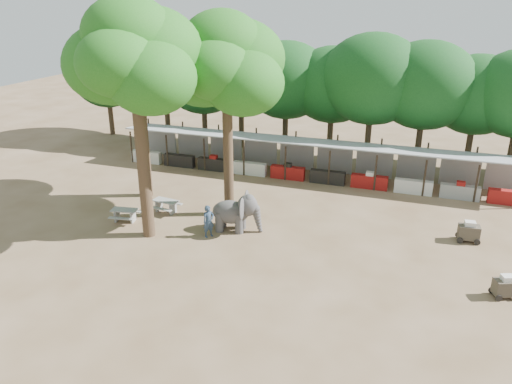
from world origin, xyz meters
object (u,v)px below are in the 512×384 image
(elephant, at_px, (236,212))
(picnic_table_far, at_px, (166,204))
(yard_tree_left, at_px, (137,64))
(picnic_table_near, at_px, (125,213))
(yard_tree_back, at_px, (225,64))
(cart_back, at_px, (469,232))
(cart_front, at_px, (506,287))
(handler, at_px, (209,221))
(yard_tree_center, at_px, (134,57))

(elephant, bearing_deg, picnic_table_far, 161.46)
(yard_tree_left, height_order, picnic_table_near, yard_tree_left)
(yard_tree_back, bearing_deg, picnic_table_far, -161.26)
(elephant, bearing_deg, cart_back, 4.92)
(cart_front, bearing_deg, cart_back, 82.48)
(yard_tree_back, relative_size, cart_front, 9.12)
(handler, distance_m, picnic_table_near, 5.30)
(yard_tree_left, height_order, yard_tree_back, yard_tree_back)
(yard_tree_center, bearing_deg, picnic_table_near, 156.02)
(elephant, height_order, cart_front, elephant)
(yard_tree_center, bearing_deg, cart_back, 15.89)
(picnic_table_far, bearing_deg, cart_back, 13.71)
(yard_tree_center, relative_size, elephant, 4.21)
(yard_tree_left, relative_size, cart_back, 9.09)
(handler, bearing_deg, picnic_table_near, 125.11)
(picnic_table_near, bearing_deg, cart_front, -12.89)
(cart_front, bearing_deg, yard_tree_back, 141.66)
(picnic_table_far, bearing_deg, handler, -22.02)
(handler, xyz_separation_m, cart_front, (14.18, -1.15, -0.37))
(picnic_table_near, relative_size, picnic_table_far, 0.98)
(elephant, bearing_deg, yard_tree_center, -164.09)
(yard_tree_left, relative_size, yard_tree_center, 0.92)
(yard_tree_left, relative_size, picnic_table_near, 6.76)
(yard_tree_center, distance_m, picnic_table_far, 9.17)
(cart_front, bearing_deg, yard_tree_left, 143.87)
(handler, bearing_deg, cart_front, -57.30)
(picnic_table_far, height_order, cart_front, cart_front)
(elephant, bearing_deg, yard_tree_back, 114.62)
(yard_tree_center, xyz_separation_m, handler, (3.22, 0.71, -8.33))
(picnic_table_near, bearing_deg, yard_tree_back, 22.50)
(elephant, height_order, picnic_table_near, elephant)
(elephant, bearing_deg, yard_tree_left, 149.26)
(yard_tree_center, relative_size, picnic_table_near, 7.38)
(yard_tree_left, xyz_separation_m, yard_tree_center, (3.00, -5.00, 1.01))
(cart_back, bearing_deg, yard_tree_left, 173.97)
(yard_tree_center, xyz_separation_m, picnic_table_near, (-2.06, 0.91, -8.73))
(cart_back, bearing_deg, yard_tree_back, 177.78)
(yard_tree_back, xyz_separation_m, cart_front, (14.41, -4.44, -8.03))
(yard_tree_back, relative_size, elephant, 3.97)
(yard_tree_left, xyz_separation_m, picnic_table_far, (2.51, -2.18, -7.71))
(handler, xyz_separation_m, cart_back, (12.95, 3.90, -0.32))
(handler, relative_size, cart_back, 1.45)
(elephant, xyz_separation_m, cart_back, (11.85, 2.69, -0.52))
(yard_tree_back, relative_size, handler, 6.46)
(yard_tree_left, distance_m, yard_tree_back, 6.09)
(picnic_table_near, relative_size, cart_back, 1.34)
(yard_tree_center, relative_size, cart_back, 9.93)
(yard_tree_back, bearing_deg, handler, -86.11)
(yard_tree_back, xyz_separation_m, picnic_table_near, (-5.06, -3.09, -8.07))
(yard_tree_left, relative_size, cart_front, 8.84)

